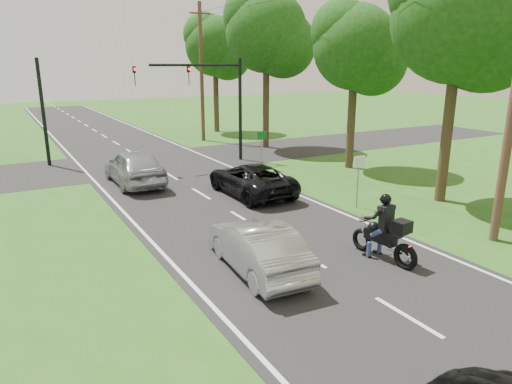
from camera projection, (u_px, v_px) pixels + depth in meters
ground at (305, 256)px, 13.82m from camera, size 140.00×140.00×0.00m
road at (185, 184)px, 22.18m from camera, size 8.00×100.00×0.01m
cross_road at (148, 162)px, 27.20m from camera, size 60.00×7.00×0.01m
motorcycle_rider at (386, 235)px, 13.34m from camera, size 0.71×2.39×2.05m
dark_suv at (251, 179)px, 20.26m from camera, size 2.33×5.04×1.40m
silver_sedan at (257, 247)px, 12.68m from camera, size 1.83×4.38×1.41m
silver_suv at (134, 167)px, 21.96m from camera, size 2.05×5.07×1.73m
traffic_signal at (211, 92)px, 26.01m from camera, size 6.38×0.44×6.00m
signal_pole_far at (43, 113)px, 25.58m from camera, size 0.20×0.20×6.00m
utility_pole_far at (202, 72)px, 33.82m from camera, size 1.60×0.28×10.00m
sign_white at (359, 169)px, 18.13m from camera, size 0.55×0.07×2.12m
sign_green at (261, 141)px, 24.92m from camera, size 0.55×0.07×2.12m
tree_row_b at (470, 24)px, 17.59m from camera, size 5.60×5.43×10.06m
tree_row_c at (361, 53)px, 24.17m from camera, size 4.80×4.65×8.76m
tree_row_d at (272, 36)px, 30.20m from camera, size 5.76×5.58×10.45m
tree_row_e at (219, 50)px, 38.08m from camera, size 5.28×5.12×9.61m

